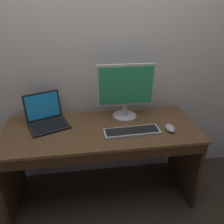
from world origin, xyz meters
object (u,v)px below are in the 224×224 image
(external_monitor, at_px, (126,89))
(wired_keyboard, at_px, (132,131))
(computer_mouse, at_px, (170,128))
(laptop_black, at_px, (47,118))

(external_monitor, height_order, wired_keyboard, external_monitor)
(wired_keyboard, relative_size, computer_mouse, 3.80)
(laptop_black, bearing_deg, wired_keyboard, -19.23)
(external_monitor, relative_size, computer_mouse, 4.17)
(external_monitor, height_order, computer_mouse, external_monitor)
(laptop_black, xyz_separation_m, wired_keyboard, (0.67, -0.23, -0.04))
(laptop_black, distance_m, external_monitor, 0.70)
(wired_keyboard, bearing_deg, laptop_black, 160.77)
(wired_keyboard, distance_m, computer_mouse, 0.31)
(external_monitor, bearing_deg, wired_keyboard, -89.01)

